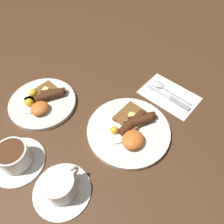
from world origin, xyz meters
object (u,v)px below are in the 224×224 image
object	(u,v)px
breakfast_plate_far	(42,101)
knife	(170,98)
teacup_far	(14,157)
spoon	(162,86)
teacup_near	(60,187)
breakfast_plate_near	(130,129)

from	to	relation	value
breakfast_plate_far	knife	world-z (taller)	breakfast_plate_far
breakfast_plate_far	teacup_far	size ratio (longest dim) A/B	1.46
teacup_far	spoon	xyz separation A→B (m)	(0.52, -0.18, -0.02)
knife	spoon	world-z (taller)	spoon
breakfast_plate_far	spoon	world-z (taller)	breakfast_plate_far
teacup_near	knife	bearing A→B (deg)	-8.56
teacup_near	teacup_far	distance (m)	0.17
breakfast_plate_far	breakfast_plate_near	bearing A→B (deg)	-73.38
breakfast_plate_far	knife	distance (m)	0.45
breakfast_plate_far	spoon	distance (m)	0.44
teacup_near	teacup_far	bearing A→B (deg)	97.23
spoon	breakfast_plate_near	bearing A→B (deg)	100.13
breakfast_plate_near	knife	xyz separation A→B (m)	(0.20, -0.04, -0.01)
breakfast_plate_near	teacup_near	xyz separation A→B (m)	(-0.27, 0.03, 0.02)
breakfast_plate_near	spoon	world-z (taller)	breakfast_plate_near
breakfast_plate_far	teacup_far	bearing A→B (deg)	-150.61
spoon	teacup_near	bearing A→B (deg)	94.14
breakfast_plate_far	teacup_near	bearing A→B (deg)	-122.26
teacup_near	spoon	world-z (taller)	teacup_near
teacup_far	knife	xyz separation A→B (m)	(0.49, -0.24, -0.02)
knife	spoon	distance (m)	0.06
breakfast_plate_near	teacup_near	bearing A→B (deg)	172.70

